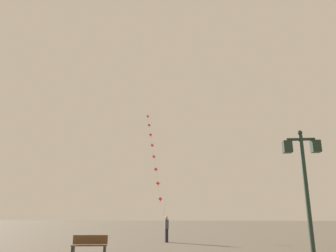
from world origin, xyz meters
name	(u,v)px	position (x,y,z in m)	size (l,w,h in m)	color
ground_plane	(210,244)	(0.00, 20.00, 0.00)	(160.00, 160.00, 0.00)	#756B5B
twin_lantern_lamp_post	(304,172)	(2.74, 8.97, 3.16)	(1.20, 0.28, 4.56)	#1E2D23
kite_train	(154,160)	(-4.65, 27.98, 6.77)	(3.29, 10.54, 12.84)	brown
kite_flyer	(166,228)	(-2.87, 21.04, 0.90)	(0.33, 0.63, 1.71)	#1E1E2D
park_bench	(89,245)	(-5.74, 13.41, 0.45)	(1.64, 0.63, 0.89)	brown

